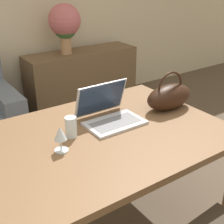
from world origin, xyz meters
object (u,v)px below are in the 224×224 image
(wine_glass, at_px, (60,135))
(drinking_glass, at_px, (71,127))
(laptop, at_px, (108,111))
(handbag, at_px, (169,96))
(flower_vase, at_px, (65,23))

(wine_glass, bearing_deg, drinking_glass, 42.60)
(drinking_glass, relative_size, wine_glass, 0.86)
(laptop, height_order, handbag, handbag)
(drinking_glass, bearing_deg, laptop, 10.42)
(laptop, distance_m, wine_glass, 0.43)
(handbag, relative_size, flower_vase, 0.65)
(laptop, height_order, wine_glass, laptop)
(laptop, bearing_deg, flower_vase, 71.18)
(flower_vase, bearing_deg, wine_glass, -117.87)
(drinking_glass, distance_m, wine_glass, 0.16)
(handbag, height_order, flower_vase, flower_vase)
(handbag, bearing_deg, flower_vase, 85.53)
(drinking_glass, xyz_separation_m, wine_glass, (-0.11, -0.10, 0.03))
(laptop, distance_m, drinking_glass, 0.29)
(flower_vase, bearing_deg, drinking_glass, -116.34)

